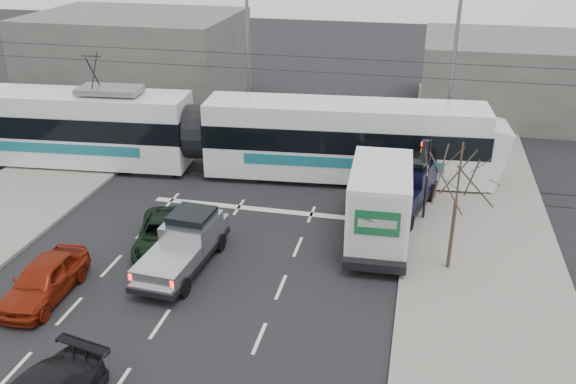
% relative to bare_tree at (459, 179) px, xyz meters
% --- Properties ---
extents(ground, '(120.00, 120.00, 0.00)m').
position_rel_bare_tree_xyz_m(ground, '(-7.60, -2.50, -3.79)').
color(ground, black).
rests_on(ground, ground).
extents(sidewalk_right, '(6.00, 60.00, 0.15)m').
position_rel_bare_tree_xyz_m(sidewalk_right, '(1.40, -2.50, -3.72)').
color(sidewalk_right, gray).
rests_on(sidewalk_right, ground).
extents(rails, '(60.00, 1.60, 0.03)m').
position_rel_bare_tree_xyz_m(rails, '(-7.60, 7.50, -3.78)').
color(rails, '#33302D').
rests_on(rails, ground).
extents(building_left, '(14.00, 10.00, 6.00)m').
position_rel_bare_tree_xyz_m(building_left, '(-21.60, 19.50, -0.79)').
color(building_left, slate).
rests_on(building_left, ground).
extents(building_right, '(12.00, 10.00, 5.00)m').
position_rel_bare_tree_xyz_m(building_right, '(4.40, 21.50, -1.29)').
color(building_right, slate).
rests_on(building_right, ground).
extents(bare_tree, '(2.40, 2.40, 5.00)m').
position_rel_bare_tree_xyz_m(bare_tree, '(0.00, 0.00, 0.00)').
color(bare_tree, '#47382B').
rests_on(bare_tree, ground).
extents(traffic_signal, '(0.44, 0.44, 3.60)m').
position_rel_bare_tree_xyz_m(traffic_signal, '(-1.13, 4.00, -1.05)').
color(traffic_signal, black).
rests_on(traffic_signal, ground).
extents(street_lamp_near, '(2.38, 0.25, 9.00)m').
position_rel_bare_tree_xyz_m(street_lamp_near, '(-0.29, 11.50, 1.32)').
color(street_lamp_near, slate).
rests_on(street_lamp_near, ground).
extents(street_lamp_far, '(2.38, 0.25, 9.00)m').
position_rel_bare_tree_xyz_m(street_lamp_far, '(-11.79, 13.50, 1.32)').
color(street_lamp_far, slate).
rests_on(street_lamp_far, ground).
extents(catenary, '(60.00, 0.20, 7.00)m').
position_rel_bare_tree_xyz_m(catenary, '(-7.60, 7.50, 0.09)').
color(catenary, black).
rests_on(catenary, ground).
extents(tram, '(28.88, 5.31, 5.86)m').
position_rel_bare_tree_xyz_m(tram, '(-12.61, 7.29, -1.71)').
color(tram, white).
rests_on(tram, ground).
extents(silver_pickup, '(2.18, 5.38, 1.91)m').
position_rel_bare_tree_xyz_m(silver_pickup, '(-9.80, -1.72, -2.84)').
color(silver_pickup, black).
rests_on(silver_pickup, ground).
extents(box_truck, '(2.58, 6.88, 3.40)m').
position_rel_bare_tree_xyz_m(box_truck, '(-2.80, 1.92, -2.11)').
color(box_truck, black).
rests_on(box_truck, ground).
extents(navy_pickup, '(3.42, 5.99, 2.38)m').
position_rel_bare_tree_xyz_m(navy_pickup, '(-2.01, 4.85, -2.62)').
color(navy_pickup, black).
rests_on(navy_pickup, ground).
extents(green_car, '(3.09, 4.76, 1.22)m').
position_rel_bare_tree_xyz_m(green_car, '(-11.17, -0.72, -3.18)').
color(green_car, black).
rests_on(green_car, ground).
extents(red_car, '(1.75, 4.17, 1.41)m').
position_rel_bare_tree_xyz_m(red_car, '(-13.84, -4.89, -3.09)').
color(red_car, maroon).
rests_on(red_car, ground).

